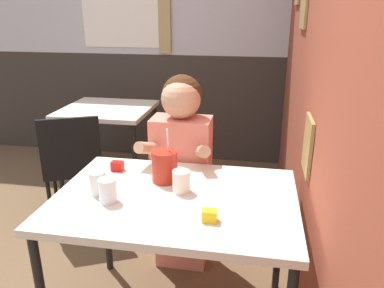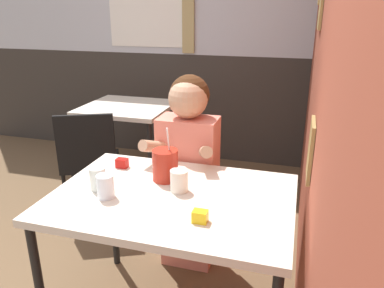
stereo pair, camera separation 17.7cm
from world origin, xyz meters
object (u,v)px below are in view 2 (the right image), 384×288
background_table (128,115)px  person_seated (188,167)px  cocktail_pitcher (165,165)px  chair_near_window (89,157)px  main_table (172,207)px

background_table → person_seated: (0.86, -0.96, 0.00)m
person_seated → cocktail_pitcher: (-0.01, -0.37, 0.16)m
chair_near_window → person_seated: person_seated is taller
main_table → background_table: size_ratio=1.47×
chair_near_window → main_table: bearing=-65.6°
person_seated → cocktail_pitcher: 0.40m
background_table → main_table: bearing=-57.7°
person_seated → cocktail_pitcher: size_ratio=4.34×
main_table → person_seated: (-0.08, 0.51, -0.02)m
person_seated → cocktail_pitcher: person_seated is taller
background_table → person_seated: 1.29m
background_table → person_seated: person_seated is taller
main_table → chair_near_window: chair_near_window is taller
main_table → chair_near_window: 1.24m
chair_near_window → person_seated: (0.86, -0.30, 0.15)m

